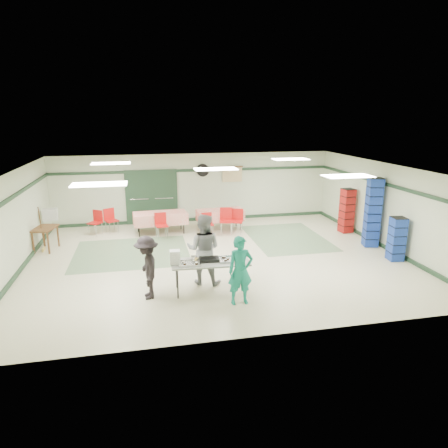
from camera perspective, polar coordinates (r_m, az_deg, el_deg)
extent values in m
plane|color=beige|center=(12.06, -1.12, -4.86)|extent=(11.00, 11.00, 0.00)
plane|color=white|center=(11.41, -1.19, 7.97)|extent=(11.00, 11.00, 0.00)
plane|color=beige|center=(16.01, -4.13, 5.19)|extent=(11.00, 0.00, 11.00)
plane|color=beige|center=(7.49, 5.23, -6.82)|extent=(11.00, 0.00, 11.00)
plane|color=beige|center=(11.98, -27.98, -0.08)|extent=(0.00, 9.00, 9.00)
plane|color=beige|center=(13.74, 22.03, 2.40)|extent=(0.00, 9.00, 9.00)
cube|color=#1E3825|center=(15.87, -4.16, 7.66)|extent=(11.00, 0.06, 0.10)
cube|color=#1E3825|center=(16.26, -4.02, 0.69)|extent=(11.00, 0.06, 0.12)
cube|color=#1E3825|center=(11.83, -28.26, 3.20)|extent=(0.06, 9.00, 0.10)
cube|color=#1E3825|center=(12.34, -27.10, -5.85)|extent=(0.06, 9.00, 0.12)
cube|color=#1E3825|center=(13.60, 22.22, 5.27)|extent=(0.06, 9.00, 0.10)
cube|color=#1E3825|center=(14.05, 21.40, -2.73)|extent=(0.06, 9.00, 0.12)
cube|color=gray|center=(12.83, -13.03, -4.00)|extent=(3.50, 3.00, 0.01)
cube|color=gray|center=(14.16, 8.96, -1.94)|extent=(2.50, 3.50, 0.01)
cube|color=gray|center=(15.87, -11.98, 3.70)|extent=(0.90, 0.06, 2.10)
cube|color=gray|center=(15.89, -8.55, 3.88)|extent=(0.90, 0.06, 2.10)
cube|color=#1E3825|center=(15.86, -10.28, 3.78)|extent=(2.00, 0.03, 2.15)
cylinder|color=black|center=(15.88, -3.06, 7.68)|extent=(0.50, 0.10, 0.50)
cube|color=#CAB67E|center=(16.13, 1.20, 7.11)|extent=(0.80, 0.02, 0.60)
cube|color=#9C9C97|center=(9.65, -1.96, -5.47)|extent=(1.91, 0.84, 0.04)
cylinder|color=black|center=(9.45, -6.63, -8.52)|extent=(0.04, 0.04, 0.72)
cylinder|color=black|center=(9.64, 3.13, -7.94)|extent=(0.04, 0.04, 0.72)
cylinder|color=black|center=(10.01, -6.81, -7.12)|extent=(0.04, 0.04, 0.72)
cylinder|color=black|center=(10.19, 2.40, -6.61)|extent=(0.04, 0.04, 0.72)
cube|color=silver|center=(9.72, 0.83, -5.10)|extent=(0.58, 0.45, 0.02)
cube|color=silver|center=(9.77, -2.99, -5.01)|extent=(0.56, 0.44, 0.02)
cube|color=silver|center=(9.49, -4.99, -5.67)|extent=(0.54, 0.42, 0.02)
cube|color=black|center=(9.66, -2.14, -5.07)|extent=(0.49, 0.32, 0.08)
cube|color=white|center=(9.50, -7.02, -4.73)|extent=(0.25, 0.23, 0.33)
imported|color=#148B77|center=(9.01, 2.36, -6.67)|extent=(0.60, 0.41, 1.58)
imported|color=gray|center=(10.04, -2.95, -3.63)|extent=(1.07, 0.96, 1.81)
imported|color=black|center=(9.45, -10.94, -6.14)|extent=(0.64, 1.01, 1.50)
cube|color=red|center=(14.80, -0.57, 1.97)|extent=(1.75, 0.84, 0.05)
cube|color=red|center=(14.84, -0.56, 1.26)|extent=(1.75, 0.86, 0.40)
cylinder|color=black|center=(14.46, -3.01, 0.08)|extent=(0.04, 0.04, 0.72)
cylinder|color=black|center=(14.82, 2.38, 0.46)|extent=(0.04, 0.04, 0.72)
cylinder|color=black|center=(15.00, -3.47, 0.63)|extent=(0.04, 0.04, 0.72)
cylinder|color=black|center=(15.34, 1.74, 0.99)|extent=(0.04, 0.04, 0.72)
cube|color=red|center=(14.55, -9.10, 1.54)|extent=(1.95, 0.94, 0.05)
cube|color=red|center=(14.59, -9.07, 0.81)|extent=(1.95, 0.96, 0.40)
cylinder|color=black|center=(14.28, -12.04, -0.45)|extent=(0.04, 0.04, 0.72)
cylinder|color=black|center=(14.44, -5.78, 0.00)|extent=(0.04, 0.04, 0.72)
cylinder|color=black|center=(14.89, -12.20, 0.19)|extent=(0.04, 0.04, 0.72)
cylinder|color=black|center=(15.04, -6.19, 0.61)|extent=(0.04, 0.04, 0.72)
cube|color=red|center=(14.26, 0.30, 0.39)|extent=(0.52, 0.52, 0.04)
cube|color=red|center=(14.39, 0.29, 1.52)|extent=(0.44, 0.12, 0.44)
cylinder|color=silver|center=(14.16, -0.40, -0.78)|extent=(0.02, 0.02, 0.46)
cylinder|color=silver|center=(14.16, 1.02, -0.78)|extent=(0.02, 0.02, 0.46)
cylinder|color=silver|center=(14.50, -0.41, -0.40)|extent=(0.02, 0.02, 0.46)
cylinder|color=silver|center=(14.50, 0.98, -0.39)|extent=(0.02, 0.02, 0.46)
cube|color=red|center=(14.16, -2.35, -0.04)|extent=(0.39, 0.39, 0.04)
cube|color=red|center=(14.27, -2.50, 0.93)|extent=(0.37, 0.06, 0.37)
cylinder|color=silver|center=(14.05, -2.81, -1.08)|extent=(0.02, 0.02, 0.39)
cylinder|color=silver|center=(14.11, -1.62, -0.99)|extent=(0.02, 0.02, 0.39)
cylinder|color=silver|center=(14.33, -3.05, -0.75)|extent=(0.02, 0.02, 0.39)
cylinder|color=silver|center=(14.39, -1.89, -0.67)|extent=(0.02, 0.02, 0.39)
cube|color=red|center=(14.35, 1.86, 0.36)|extent=(0.53, 0.53, 0.04)
cube|color=red|center=(14.48, 1.96, 1.42)|extent=(0.40, 0.18, 0.41)
cylinder|color=silver|center=(14.28, 1.11, -0.70)|extent=(0.02, 0.02, 0.43)
cylinder|color=silver|center=(14.24, 2.42, -0.76)|extent=(0.02, 0.02, 0.43)
cylinder|color=silver|center=(14.60, 1.29, -0.35)|extent=(0.02, 0.02, 0.43)
cylinder|color=silver|center=(14.56, 2.58, -0.40)|extent=(0.02, 0.02, 0.43)
cube|color=red|center=(13.99, -8.90, -0.24)|extent=(0.46, 0.46, 0.04)
cube|color=red|center=(14.11, -9.09, 0.83)|extent=(0.41, 0.10, 0.41)
cylinder|color=silver|center=(13.87, -9.39, -1.41)|extent=(0.02, 0.02, 0.43)
cylinder|color=silver|center=(13.93, -8.07, -1.28)|extent=(0.02, 0.02, 0.43)
cylinder|color=silver|center=(14.18, -9.64, -1.05)|extent=(0.02, 0.02, 0.43)
cylinder|color=silver|center=(14.24, -8.35, -0.92)|extent=(0.02, 0.02, 0.43)
cube|color=red|center=(15.04, -15.77, 0.46)|extent=(0.55, 0.55, 0.04)
cube|color=red|center=(15.15, -16.13, 1.41)|extent=(0.38, 0.23, 0.41)
cylinder|color=silver|center=(14.89, -16.01, -0.64)|extent=(0.02, 0.02, 0.43)
cylinder|color=silver|center=(15.02, -14.88, -0.42)|extent=(0.02, 0.02, 0.43)
cylinder|color=silver|center=(15.18, -16.53, -0.38)|extent=(0.02, 0.02, 0.43)
cylinder|color=silver|center=(15.31, -15.42, -0.17)|extent=(0.02, 0.02, 0.43)
cube|color=red|center=(14.90, -17.96, 0.15)|extent=(0.57, 0.57, 0.04)
cube|color=red|center=(14.98, -17.57, 1.15)|extent=(0.36, 0.27, 0.41)
cylinder|color=silver|center=(14.95, -18.77, -0.81)|extent=(0.02, 0.02, 0.43)
cylinder|color=silver|center=(14.74, -17.81, -0.95)|extent=(0.02, 0.02, 0.43)
cylinder|color=silver|center=(15.18, -17.95, -0.49)|extent=(0.02, 0.02, 0.43)
cylinder|color=silver|center=(14.98, -17.00, -0.63)|extent=(0.02, 0.02, 0.43)
cube|color=navy|center=(13.69, 20.47, 1.54)|extent=(0.52, 0.52, 2.25)
cube|color=maroon|center=(15.13, 17.14, 1.83)|extent=(0.45, 0.45, 1.61)
cube|color=navy|center=(12.73, 23.44, -1.98)|extent=(0.45, 0.45, 1.31)
cube|color=brown|center=(13.74, -24.26, -0.56)|extent=(0.76, 1.01, 0.05)
cube|color=brown|center=(13.62, -25.61, -2.48)|extent=(0.05, 0.05, 0.70)
cube|color=brown|center=(13.42, -23.81, -2.52)|extent=(0.05, 0.05, 0.70)
cube|color=brown|center=(14.26, -24.36, -1.57)|extent=(0.05, 0.05, 0.70)
cube|color=brown|center=(14.07, -22.62, -1.60)|extent=(0.05, 0.05, 0.70)
cube|color=#B7B7B2|center=(14.60, -23.59, 1.24)|extent=(0.51, 0.46, 0.37)
cylinder|color=brown|center=(13.71, -24.63, -0.56)|extent=(0.08, 0.23, 1.41)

